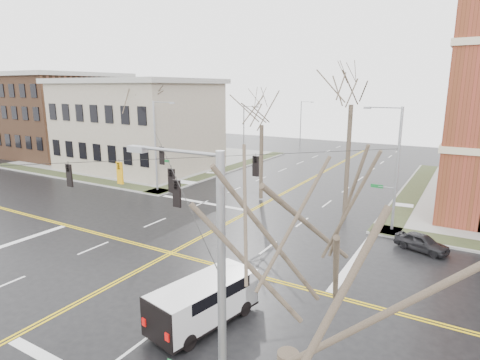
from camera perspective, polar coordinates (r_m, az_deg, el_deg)
The scene contains 18 objects.
ground at distance 26.69m, azimuth -9.78°, elevation -10.21°, with size 120.00×120.00×0.00m, color black.
sidewalks at distance 26.66m, azimuth -9.78°, elevation -10.06°, with size 80.00×80.00×0.17m.
road_markings at distance 26.69m, azimuth -9.78°, elevation -10.19°, with size 100.00×100.00×0.01m.
civic_building_a at distance 54.43m, azimuth -14.17°, elevation 7.45°, with size 18.00×14.00×11.00m, color gray.
civic_building_b at distance 71.00m, azimuth -24.74°, elevation 8.29°, with size 18.00×16.00×12.00m, color brown.
signal_pole_ne at distance 30.89m, azimuth 21.15°, elevation 1.90°, with size 2.75×0.22×9.00m.
signal_pole_nw at distance 41.05m, azimuth -11.78°, elevation 5.08°, with size 2.75×0.22×9.00m.
signal_pole_se at distance 10.14m, azimuth -3.46°, elevation -19.90°, with size 2.75×0.22×9.00m.
span_wires at distance 24.92m, azimuth -10.32°, elevation 3.01°, with size 23.02×23.02×0.03m.
traffic_signals at distance 24.58m, azimuth -11.27°, elevation 1.05°, with size 8.21×8.26×1.30m.
streetlight_north_a at distance 54.01m, azimuth 0.67°, elevation 6.70°, with size 2.30×0.20×8.00m.
streetlight_north_b at distance 71.95m, azimuth 8.73°, elevation 8.14°, with size 2.30×0.20×8.00m.
cargo_van at distance 18.92m, azimuth -4.66°, elevation -16.31°, with size 3.06×5.60×2.02m.
parked_car_a at distance 29.02m, azimuth 24.43°, elevation -8.06°, with size 1.37×3.40×1.16m, color black.
tree_nw_far at distance 45.26m, azimuth -13.70°, elevation 10.25°, with size 4.00×4.00×11.78m.
tree_nw_near at distance 36.94m, azimuth 3.11°, elevation 8.52°, with size 4.00×4.00×10.40m.
tree_ne at distance 33.43m, azimuth 15.58°, elevation 11.30°, with size 4.00×4.00×13.44m.
tree_se at distance 6.86m, azimuth 6.97°, elevation -20.48°, with size 4.00×4.00×9.19m.
Camera 1 is at (16.14, -18.51, 10.46)m, focal length 30.00 mm.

